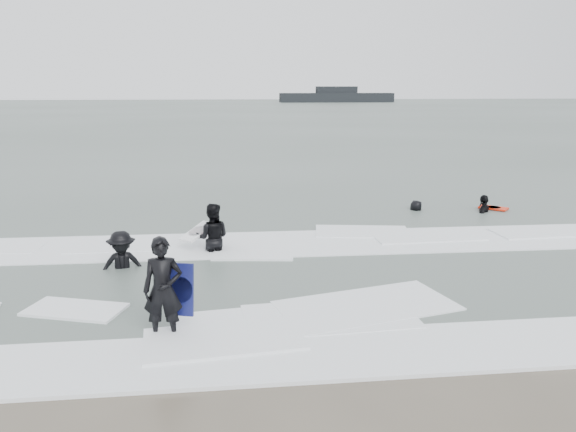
{
  "coord_description": "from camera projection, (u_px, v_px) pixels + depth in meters",
  "views": [
    {
      "loc": [
        -1.38,
        -9.11,
        4.44
      ],
      "look_at": [
        0.0,
        5.0,
        1.1
      ],
      "focal_mm": 35.0,
      "sensor_mm": 36.0,
      "label": 1
    }
  ],
  "objects": [
    {
      "name": "ground",
      "position": [
        315.0,
        340.0,
        9.97
      ],
      "size": [
        320.0,
        320.0,
        0.0
      ],
      "primitive_type": "plane",
      "color": "brown",
      "rests_on": "ground"
    },
    {
      "name": "sea",
      "position": [
        241.0,
        113.0,
        87.46
      ],
      "size": [
        320.0,
        320.0,
        0.0
      ],
      "primitive_type": "plane",
      "color": "#47544C",
      "rests_on": "ground"
    },
    {
      "name": "surfer_centre",
      "position": [
        166.0,
        339.0,
        10.02
      ],
      "size": [
        0.7,
        0.47,
        1.9
      ],
      "primitive_type": "imported",
      "rotation": [
        0.0,
        0.0,
        -0.01
      ],
      "color": "black",
      "rests_on": "ground"
    },
    {
      "name": "surfer_wading",
      "position": [
        213.0,
        252.0,
        15.17
      ],
      "size": [
        0.98,
        0.8,
        1.91
      ],
      "primitive_type": "imported",
      "rotation": [
        0.0,
        0.0,
        3.06
      ],
      "color": "black",
      "rests_on": "ground"
    },
    {
      "name": "surfer_breaker",
      "position": [
        123.0,
        271.0,
        13.68
      ],
      "size": [
        1.31,
        0.92,
        1.85
      ],
      "primitive_type": "imported",
      "rotation": [
        0.0,
        0.0,
        0.21
      ],
      "color": "black",
      "rests_on": "ground"
    },
    {
      "name": "surfer_right_near",
      "position": [
        483.0,
        213.0,
        19.82
      ],
      "size": [
        0.99,
        1.11,
        1.81
      ],
      "primitive_type": "imported",
      "rotation": [
        0.0,
        0.0,
        -2.22
      ],
      "color": "black",
      "rests_on": "ground"
    },
    {
      "name": "surfer_right_far",
      "position": [
        416.0,
        212.0,
        20.05
      ],
      "size": [
        0.91,
        0.84,
        1.56
      ],
      "primitive_type": "imported",
      "rotation": [
        0.0,
        0.0,
        -2.54
      ],
      "color": "black",
      "rests_on": "ground"
    },
    {
      "name": "surf_foam",
      "position": [
        293.0,
        271.0,
        13.55
      ],
      "size": [
        30.03,
        9.06,
        0.09
      ],
      "color": "white",
      "rests_on": "ground"
    },
    {
      "name": "bodyboards",
      "position": [
        326.0,
        233.0,
        15.19
      ],
      "size": [
        11.29,
        9.88,
        1.25
      ],
      "color": "#0F134A",
      "rests_on": "ground"
    },
    {
      "name": "vessel_horizon",
      "position": [
        336.0,
        97.0,
        140.31
      ],
      "size": [
        28.32,
        5.06,
        3.84
      ],
      "color": "black",
      "rests_on": "ground"
    }
  ]
}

